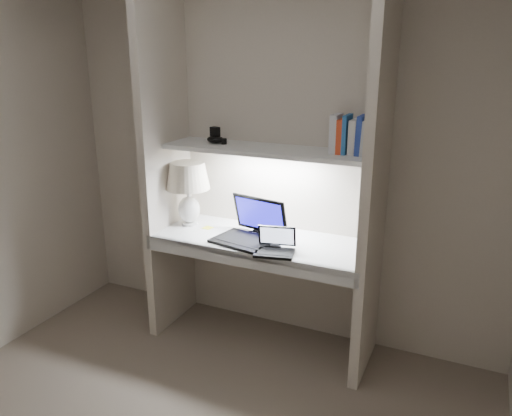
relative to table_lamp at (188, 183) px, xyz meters
The scene contains 17 objects.
back_wall 0.65m from the table_lamp, 21.93° to the left, with size 3.20×0.01×2.50m, color beige.
alcove_panel_left 0.23m from the table_lamp, 164.59° to the right, with size 0.06×0.55×2.50m, color beige.
alcove_panel_right 1.32m from the table_lamp, ahead, with size 0.06×0.55×2.50m, color beige.
desk 0.67m from the table_lamp, ahead, with size 1.40×0.55×0.04m, color white.
desk_apron 0.75m from the table_lamp, 27.40° to the right, with size 1.46×0.03×0.10m, color silver.
shelf 0.64m from the table_lamp, ahead, with size 1.40×0.36×0.03m, color silver.
strip_light 0.63m from the table_lamp, ahead, with size 0.60×0.04×0.01m, color white.
table_lamp is the anchor object (origin of this frame).
laptop_main 0.59m from the table_lamp, ahead, with size 0.47×0.42×0.27m.
laptop_netbook 0.84m from the table_lamp, 16.45° to the right, with size 0.28×0.26×0.16m.
speaker 0.59m from the table_lamp, 10.74° to the left, with size 0.11×0.08×0.16m, color silver.
mouse 0.81m from the table_lamp, 13.46° to the right, with size 0.09×0.06×0.03m, color black.
cable_coil 0.60m from the table_lamp, ahead, with size 0.10×0.10×0.01m, color black.
sticky_note 0.34m from the table_lamp, ahead, with size 0.06×0.06×0.00m, color #F5F433.
book_row 1.18m from the table_lamp, ahead, with size 0.22×0.16×0.24m.
shelf_box 0.39m from the table_lamp, 28.25° to the left, with size 0.06×0.04×0.11m, color black.
shelf_gadget 0.38m from the table_lamp, 16.10° to the left, with size 0.12×0.09×0.05m, color black.
Camera 1 is at (1.26, -1.62, 1.96)m, focal length 35.00 mm.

